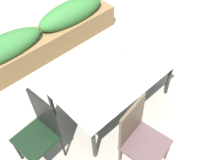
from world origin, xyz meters
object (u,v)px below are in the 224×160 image
Objects in this scene: chair_end_left at (40,129)px; planter_box at (43,38)px; flower_vase at (127,55)px; dining_table at (112,73)px; chair_near_left at (140,136)px.

chair_end_left reaches higher than planter_box.
flower_vase reaches higher than planter_box.
dining_table is 0.56× the size of planter_box.
chair_near_left is (-0.38, -0.82, -0.11)m from dining_table.
chair_near_left is 0.98× the size of chair_end_left.
dining_table is at bearing -95.58° from chair_end_left.
dining_table is 1.64× the size of chair_near_left.
dining_table is 5.91× the size of flower_vase.
dining_table is 1.62× the size of chair_end_left.
planter_box is (0.32, 2.44, -0.20)m from chair_near_left.
chair_end_left reaches higher than chair_near_left.
chair_near_left is at bearing -128.52° from flower_vase.
dining_table is 1.65m from planter_box.
chair_end_left is at bearing 179.32° from flower_vase.
flower_vase is at bearing -78.73° from planter_box.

